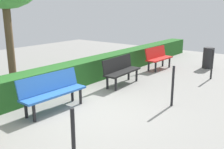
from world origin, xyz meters
The scene contains 9 objects.
ground_plane centered at (0.00, 0.00, 0.00)m, with size 19.87×19.87×0.00m, color gray.
bench_red centered at (-4.95, -0.69, 0.48)m, with size 1.39×0.53×0.86m.
bench_black centered at (-2.37, -0.63, 0.48)m, with size 1.53×0.52×0.86m.
bench_blue centered at (0.25, -0.69, 0.48)m, with size 1.65×0.52×0.86m.
hedge_row centered at (-1.13, -1.70, 0.36)m, with size 15.87×0.66×0.72m, color #266023.
railing_post_near centered at (-4.75, 1.41, 0.50)m, with size 0.06×0.06×1.00m, color black.
railing_post_mid centered at (-1.67, 1.41, 0.50)m, with size 0.06×0.06×1.00m, color black.
railing_post_far centered at (1.62, 1.41, 0.50)m, with size 0.06×0.06×1.00m, color black.
trash_bin centered at (-6.31, 0.80, 0.41)m, with size 0.42×0.42×0.82m, color #262628.
Camera 1 is at (3.85, 3.81, 2.33)m, focal length 40.90 mm.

